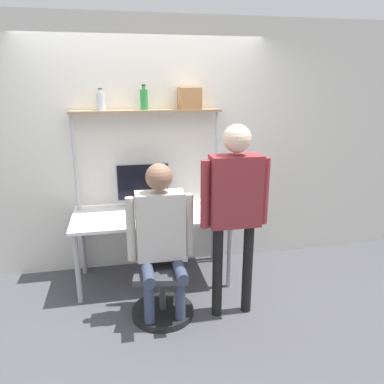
# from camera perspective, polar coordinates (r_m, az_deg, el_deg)

# --- Properties ---
(ground_plane) EXTENTS (12.00, 12.00, 0.00)m
(ground_plane) POSITION_cam_1_polar(r_m,az_deg,el_deg) (3.84, -5.16, -15.78)
(ground_plane) COLOR #4C4C51
(wall_back) EXTENTS (8.00, 0.06, 2.70)m
(wall_back) POSITION_cam_1_polar(r_m,az_deg,el_deg) (4.11, -6.93, 6.63)
(wall_back) COLOR silver
(wall_back) RESTS_ON ground_plane
(desk) EXTENTS (1.61, 0.76, 0.74)m
(desk) POSITION_cam_1_polar(r_m,az_deg,el_deg) (3.90, -6.08, -4.31)
(desk) COLOR white
(desk) RESTS_ON ground_plane
(shelf_unit) EXTENTS (1.53, 0.22, 1.77)m
(shelf_unit) POSITION_cam_1_polar(r_m,az_deg,el_deg) (3.95, -6.80, 7.72)
(shelf_unit) COLOR #997A56
(shelf_unit) RESTS_ON ground_plane
(monitor) EXTENTS (0.56, 0.16, 0.48)m
(monitor) POSITION_cam_1_polar(r_m,az_deg,el_deg) (4.01, -7.47, 1.32)
(monitor) COLOR #B7B7BC
(monitor) RESTS_ON desk
(laptop) EXTENTS (0.31, 0.22, 0.21)m
(laptop) POSITION_cam_1_polar(r_m,az_deg,el_deg) (3.72, -6.22, -3.15)
(laptop) COLOR silver
(laptop) RESTS_ON desk
(cell_phone) EXTENTS (0.07, 0.15, 0.01)m
(cell_phone) POSITION_cam_1_polar(r_m,az_deg,el_deg) (3.79, -1.95, -3.57)
(cell_phone) COLOR #264C8C
(cell_phone) RESTS_ON desk
(office_chair) EXTENTS (0.56, 0.56, 0.92)m
(office_chair) POSITION_cam_1_polar(r_m,az_deg,el_deg) (3.50, -4.51, -13.85)
(office_chair) COLOR black
(office_chair) RESTS_ON ground_plane
(person_seated) EXTENTS (0.58, 0.47, 1.41)m
(person_seated) POSITION_cam_1_polar(r_m,az_deg,el_deg) (3.21, -4.77, -5.80)
(person_seated) COLOR #38425B
(person_seated) RESTS_ON ground_plane
(person_standing) EXTENTS (0.60, 0.23, 1.72)m
(person_standing) POSITION_cam_1_polar(r_m,az_deg,el_deg) (3.17, 6.58, -0.82)
(person_standing) COLOR black
(person_standing) RESTS_ON ground_plane
(bottle_green) EXTENTS (0.08, 0.08, 0.25)m
(bottle_green) POSITION_cam_1_polar(r_m,az_deg,el_deg) (3.91, -7.32, 13.87)
(bottle_green) COLOR #2D8C3F
(bottle_green) RESTS_ON shelf_unit
(bottle_clear) EXTENTS (0.08, 0.08, 0.21)m
(bottle_clear) POSITION_cam_1_polar(r_m,az_deg,el_deg) (3.90, -13.73, 13.32)
(bottle_clear) COLOR silver
(bottle_clear) RESTS_ON shelf_unit
(storage_box) EXTENTS (0.22, 0.20, 0.22)m
(storage_box) POSITION_cam_1_polar(r_m,az_deg,el_deg) (3.97, -0.36, 14.09)
(storage_box) COLOR #B27A47
(storage_box) RESTS_ON shelf_unit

